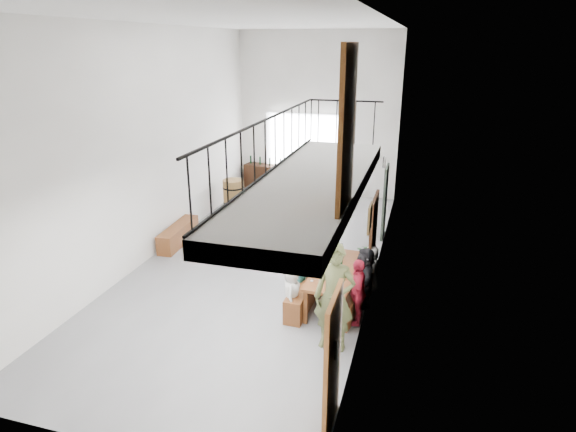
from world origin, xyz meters
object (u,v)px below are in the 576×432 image
(side_bench, at_px, (178,234))
(host_standing, at_px, (334,298))
(oak_barrel, at_px, (233,195))
(bicycle_near, at_px, (322,186))
(tasting_table, at_px, (336,273))
(serving_counter, at_px, (270,179))
(bench_inner, at_px, (307,289))

(side_bench, xyz_separation_m, host_standing, (4.87, -3.46, 0.73))
(oak_barrel, distance_m, bicycle_near, 3.15)
(tasting_table, distance_m, serving_counter, 8.09)
(side_bench, distance_m, bicycle_near, 5.72)
(tasting_table, xyz_separation_m, side_bench, (-4.63, 1.99, -0.45))
(bench_inner, distance_m, oak_barrel, 6.23)
(oak_barrel, xyz_separation_m, bicycle_near, (2.50, 1.91, -0.06))
(serving_counter, distance_m, bicycle_near, 1.98)
(side_bench, bearing_deg, tasting_table, -23.28)
(bench_inner, xyz_separation_m, serving_counter, (-3.14, 7.16, 0.24))
(bench_inner, distance_m, bicycle_near, 7.03)
(tasting_table, xyz_separation_m, bicycle_near, (-1.78, 6.94, -0.27))
(side_bench, height_order, host_standing, host_standing)
(side_bench, bearing_deg, bicycle_near, 60.03)
(bench_inner, height_order, oak_barrel, oak_barrel)
(side_bench, xyz_separation_m, serving_counter, (0.89, 5.18, 0.24))
(tasting_table, height_order, host_standing, host_standing)
(bench_inner, relative_size, bicycle_near, 1.31)
(tasting_table, bearing_deg, oak_barrel, 134.14)
(host_standing, distance_m, bicycle_near, 8.67)
(bench_inner, bearing_deg, serving_counter, 116.11)
(oak_barrel, relative_size, bicycle_near, 0.60)
(side_bench, bearing_deg, serving_counter, 80.23)
(bench_inner, bearing_deg, tasting_table, 1.50)
(tasting_table, relative_size, oak_barrel, 2.17)
(side_bench, bearing_deg, host_standing, -35.44)
(bench_inner, relative_size, host_standing, 1.10)
(tasting_table, relative_size, serving_counter, 1.15)
(serving_counter, bearing_deg, oak_barrel, -95.77)
(bench_inner, xyz_separation_m, bicycle_near, (-1.18, 6.93, 0.18))
(host_standing, relative_size, bicycle_near, 1.19)
(side_bench, xyz_separation_m, oak_barrel, (0.35, 3.04, 0.24))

